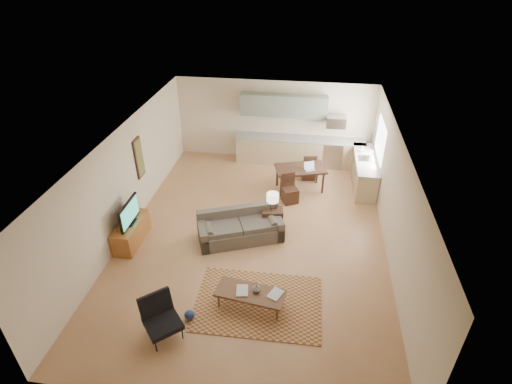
% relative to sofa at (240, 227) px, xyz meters
% --- Properties ---
extents(room, '(9.00, 9.00, 9.00)m').
position_rel_sofa_xyz_m(room, '(0.33, 0.14, 0.97)').
color(room, '#AD784E').
rests_on(room, ground).
extents(kitchen_counter_back, '(4.26, 0.64, 0.92)m').
position_rel_sofa_xyz_m(kitchen_counter_back, '(1.23, 4.32, 0.08)').
color(kitchen_counter_back, tan).
rests_on(kitchen_counter_back, ground).
extents(kitchen_counter_right, '(0.64, 2.26, 0.92)m').
position_rel_sofa_xyz_m(kitchen_counter_right, '(3.26, 3.14, 0.08)').
color(kitchen_counter_right, tan).
rests_on(kitchen_counter_right, ground).
extents(kitchen_range, '(0.62, 0.62, 0.90)m').
position_rel_sofa_xyz_m(kitchen_range, '(2.33, 4.32, 0.07)').
color(kitchen_range, '#A5A8AD').
rests_on(kitchen_range, ground).
extents(kitchen_microwave, '(0.62, 0.40, 0.35)m').
position_rel_sofa_xyz_m(kitchen_microwave, '(2.33, 4.34, 1.17)').
color(kitchen_microwave, '#A5A8AD').
rests_on(kitchen_microwave, room).
extents(upper_cabinets, '(2.80, 0.34, 0.70)m').
position_rel_sofa_xyz_m(upper_cabinets, '(0.63, 4.47, 1.57)').
color(upper_cabinets, gray).
rests_on(upper_cabinets, room).
extents(window_right, '(0.02, 1.40, 1.05)m').
position_rel_sofa_xyz_m(window_right, '(3.56, 3.14, 1.17)').
color(window_right, white).
rests_on(window_right, room).
extents(wall_art_left, '(0.06, 0.42, 1.10)m').
position_rel_sofa_xyz_m(wall_art_left, '(-2.88, 1.04, 1.17)').
color(wall_art_left, olive).
rests_on(wall_art_left, room).
extents(triptych, '(1.70, 0.04, 0.50)m').
position_rel_sofa_xyz_m(triptych, '(0.23, 4.61, 1.37)').
color(triptych, '#FAE2BC').
rests_on(triptych, room).
extents(rug, '(2.63, 1.85, 0.02)m').
position_rel_sofa_xyz_m(rug, '(0.74, -2.06, -0.37)').
color(rug, brown).
rests_on(rug, floor).
extents(sofa, '(2.36, 1.68, 0.75)m').
position_rel_sofa_xyz_m(sofa, '(0.00, 0.00, 0.00)').
color(sofa, '#554E42').
rests_on(sofa, floor).
extents(coffee_table, '(1.47, 0.75, 0.42)m').
position_rel_sofa_xyz_m(coffee_table, '(0.60, -2.17, -0.17)').
color(coffee_table, '#533521').
rests_on(coffee_table, floor).
extents(book_a, '(0.32, 0.38, 0.03)m').
position_rel_sofa_xyz_m(book_a, '(0.31, -2.18, 0.06)').
color(book_a, maroon).
rests_on(book_a, coffee_table).
extents(book_b, '(0.49, 0.51, 0.02)m').
position_rel_sofa_xyz_m(book_b, '(1.00, -2.11, 0.05)').
color(book_b, navy).
rests_on(book_b, coffee_table).
extents(vase, '(0.18, 0.18, 0.18)m').
position_rel_sofa_xyz_m(vase, '(0.71, -2.13, 0.13)').
color(vase, black).
rests_on(vase, coffee_table).
extents(armchair, '(1.03, 1.03, 0.83)m').
position_rel_sofa_xyz_m(armchair, '(-0.91, -3.10, 0.04)').
color(armchair, black).
rests_on(armchair, floor).
extents(tv_credenza, '(0.49, 1.28, 0.59)m').
position_rel_sofa_xyz_m(tv_credenza, '(-2.66, -0.51, -0.08)').
color(tv_credenza, brown).
rests_on(tv_credenza, floor).
extents(tv, '(0.10, 0.98, 0.59)m').
position_rel_sofa_xyz_m(tv, '(-2.61, -0.51, 0.51)').
color(tv, black).
rests_on(tv, tv_credenza).
extents(console_table, '(0.59, 0.45, 0.63)m').
position_rel_sofa_xyz_m(console_table, '(0.74, 0.49, -0.06)').
color(console_table, '#331E15').
rests_on(console_table, floor).
extents(table_lamp, '(0.34, 0.34, 0.50)m').
position_rel_sofa_xyz_m(table_lamp, '(0.74, 0.49, 0.50)').
color(table_lamp, beige).
rests_on(table_lamp, console_table).
extents(dining_table, '(1.63, 1.21, 0.73)m').
position_rel_sofa_xyz_m(dining_table, '(1.34, 2.62, -0.01)').
color(dining_table, '#331E15').
rests_on(dining_table, floor).
extents(dining_chair_near, '(0.56, 0.56, 0.86)m').
position_rel_sofa_xyz_m(dining_chair_near, '(1.10, 1.89, 0.05)').
color(dining_chair_near, '#331E15').
rests_on(dining_chair_near, floor).
extents(dining_chair_far, '(0.49, 0.50, 0.87)m').
position_rel_sofa_xyz_m(dining_chair_far, '(1.57, 3.35, 0.06)').
color(dining_chair_far, '#331E15').
rests_on(dining_chair_far, floor).
extents(laptop, '(0.38, 0.34, 0.23)m').
position_rel_sofa_xyz_m(laptop, '(1.63, 2.52, 0.47)').
color(laptop, '#A5A8AD').
rests_on(laptop, dining_table).
extents(soap_bottle, '(0.10, 0.11, 0.19)m').
position_rel_sofa_xyz_m(soap_bottle, '(3.16, 3.58, 0.64)').
color(soap_bottle, '#FAE2BC').
rests_on(soap_bottle, kitchen_counter_right).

